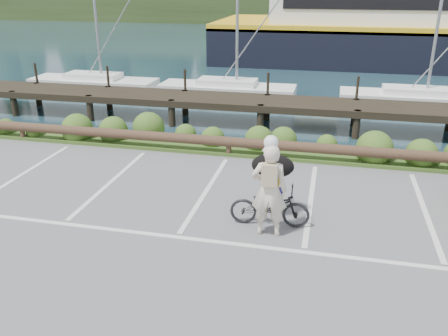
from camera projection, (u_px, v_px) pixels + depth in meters
The scene contains 7 objects.
ground at pixel (183, 228), 10.16m from camera, with size 72.00×72.00×0.00m, color #59595B.
harbor_backdrop at pixel (323, 11), 81.10m from camera, with size 170.00×160.00×30.00m.
vegetation_strip at pixel (233, 147), 14.95m from camera, with size 34.00×1.60×0.10m, color #3D5B21.
log_rail at pixel (229, 156), 14.33m from camera, with size 32.00×0.30×0.60m, color #443021, non-canonical shape.
bicycle at pixel (270, 206), 10.14m from camera, with size 0.60×1.71×0.90m, color black.
cyclist at pixel (269, 190), 9.57m from camera, with size 0.73×0.48×2.00m, color beige.
dog at pixel (273, 166), 10.37m from camera, with size 0.94×0.46×0.54m, color black.
Camera 1 is at (2.85, -8.54, 4.97)m, focal length 38.00 mm.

